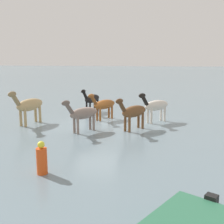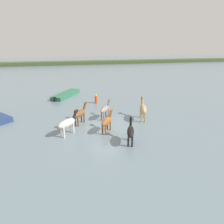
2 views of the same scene
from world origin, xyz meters
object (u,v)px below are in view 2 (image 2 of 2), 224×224
Objects in this scene: horse_dun_straggler at (107,121)px; horse_chestnut_trailing at (80,114)px; boat_skiff_near at (66,95)px; buoy_channel_marker at (96,99)px; horse_pinto_flank at (131,131)px; horse_gray_outer at (68,123)px; horse_mid_herd at (105,109)px; horse_dark_mare at (143,109)px.

horse_chestnut_trailing is at bearing 76.25° from horse_dun_straggler.
buoy_channel_marker is at bearing -109.62° from boat_skiff_near.
horse_dun_straggler is at bearing 48.62° from horse_pinto_flank.
horse_chestnut_trailing is (-3.30, 4.66, 0.06)m from horse_pinto_flank.
horse_chestnut_trailing is 1.09× the size of horse_gray_outer.
horse_mid_herd is 1.07× the size of horse_gray_outer.
horse_dun_straggler is 13.44m from boat_skiff_near.
horse_dun_straggler is at bearing -154.28° from horse_mid_herd.
horse_gray_outer is (-7.21, -1.65, -0.13)m from horse_dark_mare.
horse_gray_outer is 12.82m from boat_skiff_near.
boat_skiff_near is at bearing 35.52° from horse_pinto_flank.
horse_dark_mare is 7.40m from horse_gray_outer.
horse_gray_outer is at bearing 162.85° from horse_mid_herd.
boat_skiff_near is 4.89× the size of buoy_channel_marker.
horse_mid_herd reaches higher than buoy_channel_marker.
horse_dark_mare reaches higher than horse_chestnut_trailing.
horse_chestnut_trailing is 2.37m from horse_gray_outer.
horse_chestnut_trailing reaches higher than horse_dun_straggler.
buoy_channel_marker is at bearing 23.58° from horse_pinto_flank.
horse_gray_outer is at bearing 120.17° from horse_dark_mare.
horse_chestnut_trailing is at bearing -143.25° from boat_skiff_near.
horse_gray_outer is at bearing 120.51° from horse_dun_straggler.
horse_dark_mare is at bearing -13.11° from horse_pinto_flank.
horse_dark_mare is at bearing -29.09° from horse_dun_straggler.
horse_chestnut_trailing is at bearing -112.11° from buoy_channel_marker.
horse_mid_herd is 0.78× the size of horse_dark_mare.
horse_dun_straggler reaches higher than horse_pinto_flank.
horse_dark_mare reaches higher than horse_mid_herd.
buoy_channel_marker is at bearing 44.69° from horse_dark_mare.
boat_skiff_near is (0.12, 12.79, -0.83)m from horse_gray_outer.
horse_dark_mare reaches higher than buoy_channel_marker.
horse_chestnut_trailing is at bearing 103.41° from horse_dark_mare.
horse_mid_herd is 4.69m from horse_gray_outer.
horse_dark_mare is at bearing -57.90° from horse_chestnut_trailing.
horse_chestnut_trailing is 0.38× the size of boat_skiff_near.
horse_dun_straggler is 2.66m from horse_pinto_flank.
horse_dark_mare is (3.48, -1.19, 0.15)m from horse_mid_herd.
buoy_channel_marker is (2.56, 6.30, -0.50)m from horse_chestnut_trailing.
buoy_channel_marker is (0.00, 5.52, -0.48)m from horse_mid_herd.
horse_mid_herd reaches higher than boat_skiff_near.
horse_pinto_flank is 5.71m from horse_chestnut_trailing.
horse_dun_straggler is 0.97× the size of horse_mid_herd.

